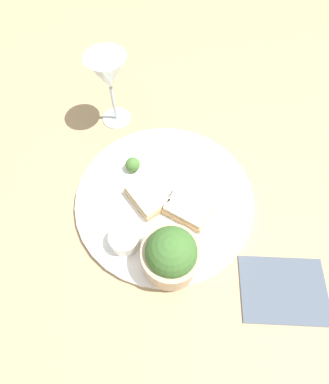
% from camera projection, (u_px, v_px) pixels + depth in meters
% --- Properties ---
extents(ground_plane, '(4.00, 4.00, 0.00)m').
position_uv_depth(ground_plane, '(164.00, 200.00, 0.62)').
color(ground_plane, tan).
extents(dinner_plate, '(0.36, 0.36, 0.01)m').
position_uv_depth(dinner_plate, '(164.00, 198.00, 0.61)').
color(dinner_plate, white).
rests_on(dinner_plate, ground_plane).
extents(salad_bowl, '(0.10, 0.10, 0.10)m').
position_uv_depth(salad_bowl, '(171.00, 255.00, 0.50)').
color(salad_bowl, tan).
rests_on(salad_bowl, dinner_plate).
extents(sauce_ramekin, '(0.05, 0.05, 0.03)m').
position_uv_depth(sauce_ramekin, '(125.00, 239.00, 0.54)').
color(sauce_ramekin, white).
rests_on(sauce_ramekin, dinner_plate).
extents(cheese_toast_near, '(0.10, 0.10, 0.03)m').
position_uv_depth(cheese_toast_near, '(188.00, 208.00, 0.58)').
color(cheese_toast_near, tan).
rests_on(cheese_toast_near, dinner_plate).
extents(cheese_toast_far, '(0.09, 0.08, 0.03)m').
position_uv_depth(cheese_toast_far, '(148.00, 197.00, 0.59)').
color(cheese_toast_far, tan).
rests_on(cheese_toast_far, dinner_plate).
extents(wine_glass, '(0.09, 0.09, 0.17)m').
position_uv_depth(wine_glass, '(108.00, 75.00, 0.61)').
color(wine_glass, silver).
rests_on(wine_glass, ground_plane).
extents(garnish, '(0.03, 0.03, 0.03)m').
position_uv_depth(garnish, '(133.00, 165.00, 0.62)').
color(garnish, '#477533').
rests_on(garnish, dinner_plate).
extents(napkin, '(0.16, 0.18, 0.01)m').
position_uv_depth(napkin, '(284.00, 289.00, 0.53)').
color(napkin, '#4C5666').
rests_on(napkin, ground_plane).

